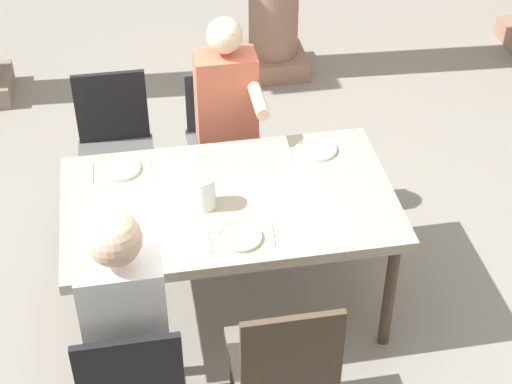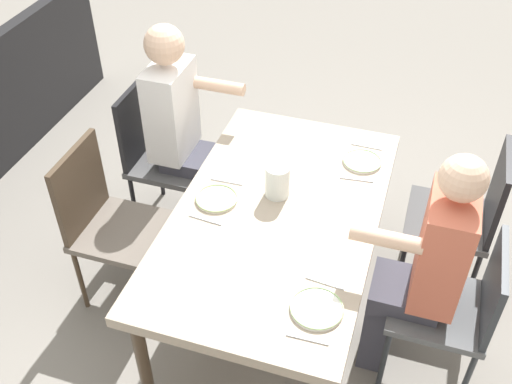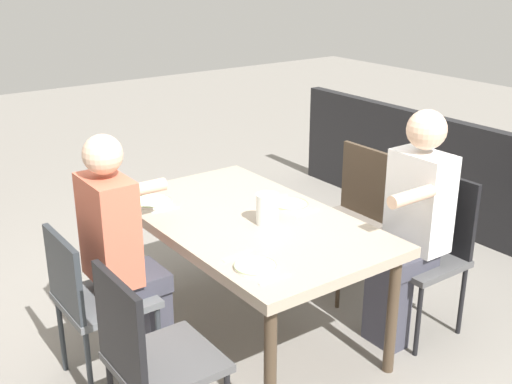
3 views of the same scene
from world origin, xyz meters
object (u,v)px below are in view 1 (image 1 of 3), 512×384
Objects in this scene: plate_2 at (316,149)px; diner_woman_green at (126,322)px; dining_table at (229,208)px; chair_west_north at (115,142)px; water_pitcher at (203,193)px; plate_0 at (121,169)px; diner_man_white at (229,124)px; plate_1 at (240,237)px; chair_mid_north at (224,134)px; chair_mid_south at (285,364)px.

diner_woman_green is at bearing -135.46° from plate_2.
chair_west_north reaches higher than dining_table.
chair_west_north is at bearing 113.72° from water_pitcher.
dining_table is 7.99× the size of plate_0.
plate_1 is (-0.10, -1.02, 0.05)m from diner_man_white.
diner_man_white is at bearing 84.45° from plate_1.
plate_2 is at bearing -54.25° from chair_mid_north.
plate_1 is at bearing -95.55° from diner_man_white.
chair_west_north is at bearing 109.57° from chair_mid_south.
diner_man_white is (0.65, 1.43, -0.02)m from diner_woman_green.
water_pitcher is at bearing 104.82° from chair_mid_south.
chair_mid_north is 1.23m from plate_1.
plate_2 reaches higher than dining_table.
diner_man_white is 0.79m from water_pitcher.
chair_mid_north is at bearing 68.27° from diner_woman_green.
water_pitcher is at bearing -163.99° from dining_table.
plate_0 is (-0.61, 1.22, 0.21)m from chair_mid_south.
chair_mid_south is at bearing -90.10° from diner_man_white.
diner_woman_green reaches higher than diner_man_white.
plate_0 and plate_1 have the same top height.
chair_mid_north is (0.10, 0.90, -0.17)m from dining_table.
water_pitcher is (-0.13, -0.04, 0.14)m from dining_table.
water_pitcher is (-0.23, -0.93, 0.31)m from chair_mid_north.
chair_west_north is 0.97× the size of chair_mid_south.
chair_mid_north is 0.75m from plate_2.
dining_table is 1.24× the size of diner_man_white.
chair_mid_north is 0.65× the size of diner_man_white.
diner_man_white reaches higher than dining_table.
plate_1 and plate_2 have the same top height.
plate_2 is at bearing -0.04° from plate_0.
dining_table is 0.72m from diner_man_white.
chair_mid_north is at bearing 43.13° from plate_0.
chair_west_north is 1.07m from water_pitcher.
water_pitcher reaches higher than plate_1.
diner_woman_green is 1.04m from plate_0.
plate_1 is at bearing -63.69° from water_pitcher.
dining_table is 1.79× the size of chair_west_north.
chair_west_north is 4.15× the size of plate_2.
diner_man_white reaches higher than plate_0.
dining_table is 0.91m from diner_woman_green.
plate_2 is at bearing 31.70° from dining_table.
plate_1 is at bearing -50.42° from plate_0.
diner_woman_green reaches higher than chair_west_north.
water_pitcher is at bearing -151.09° from plate_2.
chair_west_north is at bearing 120.89° from dining_table.
diner_man_white is at bearing 81.56° from dining_table.
plate_1 is at bearing -88.79° from dining_table.
chair_mid_south is at bearing -83.55° from dining_table.
water_pitcher reaches higher than dining_table.
water_pitcher is at bearing -66.28° from chair_west_north.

